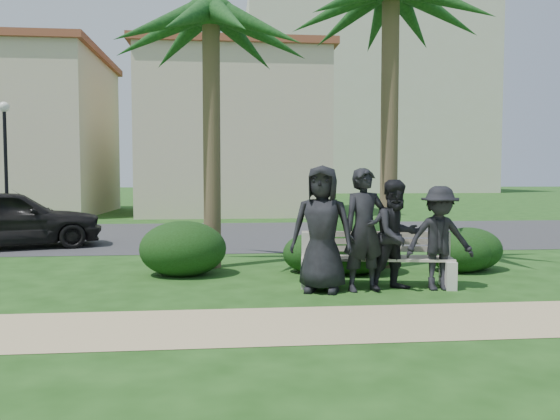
# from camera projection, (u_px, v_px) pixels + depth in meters

# --- Properties ---
(ground) EXTENTS (160.00, 160.00, 0.00)m
(ground) POSITION_uv_depth(u_px,v_px,m) (319.00, 291.00, 8.11)
(ground) COLOR #1A4012
(ground) RESTS_ON ground
(footpath) EXTENTS (30.00, 1.60, 0.01)m
(footpath) POSITION_uv_depth(u_px,v_px,m) (345.00, 323.00, 6.32)
(footpath) COLOR tan
(footpath) RESTS_ON ground
(asphalt_street) EXTENTS (160.00, 8.00, 0.01)m
(asphalt_street) POSITION_uv_depth(u_px,v_px,m) (273.00, 234.00, 16.06)
(asphalt_street) COLOR #2D2D30
(asphalt_street) RESTS_ON ground
(stucco_bldg_right) EXTENTS (8.40, 8.40, 7.30)m
(stucco_bldg_right) POSITION_uv_depth(u_px,v_px,m) (233.00, 135.00, 25.67)
(stucco_bldg_right) COLOR beige
(stucco_bldg_right) RESTS_ON ground
(hotel_tower) EXTENTS (26.00, 18.00, 37.30)m
(hotel_tower) POSITION_uv_depth(u_px,v_px,m) (358.00, 76.00, 63.30)
(hotel_tower) COLOR beige
(hotel_tower) RESTS_ON ground
(street_lamp) EXTENTS (0.36, 0.36, 4.29)m
(street_lamp) POSITION_uv_depth(u_px,v_px,m) (5.00, 141.00, 18.96)
(street_lamp) COLOR black
(street_lamp) RESTS_ON ground
(park_bench) EXTENTS (2.40, 0.88, 0.81)m
(park_bench) POSITION_uv_depth(u_px,v_px,m) (376.00, 263.00, 8.42)
(park_bench) COLOR #AFA292
(park_bench) RESTS_ON ground
(man_a) EXTENTS (1.05, 0.86, 1.87)m
(man_a) POSITION_uv_depth(u_px,v_px,m) (322.00, 229.00, 8.01)
(man_a) COLOR black
(man_a) RESTS_ON ground
(man_b) EXTENTS (0.73, 0.55, 1.83)m
(man_b) POSITION_uv_depth(u_px,v_px,m) (365.00, 230.00, 8.05)
(man_b) COLOR black
(man_b) RESTS_ON ground
(man_c) EXTENTS (0.96, 0.86, 1.65)m
(man_c) POSITION_uv_depth(u_px,v_px,m) (397.00, 235.00, 8.12)
(man_c) COLOR black
(man_c) RESTS_ON ground
(man_d) EXTENTS (1.04, 0.63, 1.56)m
(man_d) POSITION_uv_depth(u_px,v_px,m) (440.00, 238.00, 8.14)
(man_d) COLOR black
(man_d) RESTS_ON ground
(hedge_b) EXTENTS (1.49, 1.23, 0.97)m
(hedge_b) POSITION_uv_depth(u_px,v_px,m) (183.00, 247.00, 9.39)
(hedge_b) COLOR black
(hedge_b) RESTS_ON ground
(hedge_c) EXTENTS (1.11, 0.92, 0.73)m
(hedge_c) POSITION_uv_depth(u_px,v_px,m) (314.00, 252.00, 9.69)
(hedge_c) COLOR black
(hedge_c) RESTS_ON ground
(hedge_d) EXTENTS (1.59, 1.32, 1.04)m
(hedge_d) POSITION_uv_depth(u_px,v_px,m) (353.00, 244.00, 9.60)
(hedge_d) COLOR black
(hedge_d) RESTS_ON ground
(hedge_e) EXTENTS (1.16, 0.96, 0.75)m
(hedge_e) POSITION_uv_depth(u_px,v_px,m) (460.00, 251.00, 9.74)
(hedge_e) COLOR black
(hedge_e) RESTS_ON ground
(hedge_f) EXTENTS (1.23, 1.02, 0.80)m
(hedge_f) POSITION_uv_depth(u_px,v_px,m) (468.00, 248.00, 9.92)
(hedge_f) COLOR black
(hedge_f) RESTS_ON ground
(palm_left) EXTENTS (3.00, 3.00, 5.60)m
(palm_left) POSITION_uv_depth(u_px,v_px,m) (211.00, 16.00, 9.94)
(palm_left) COLOR brown
(palm_left) RESTS_ON ground
(car_a) EXTENTS (4.46, 2.92, 1.41)m
(car_a) POSITION_uv_depth(u_px,v_px,m) (9.00, 219.00, 12.89)
(car_a) COLOR black
(car_a) RESTS_ON ground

